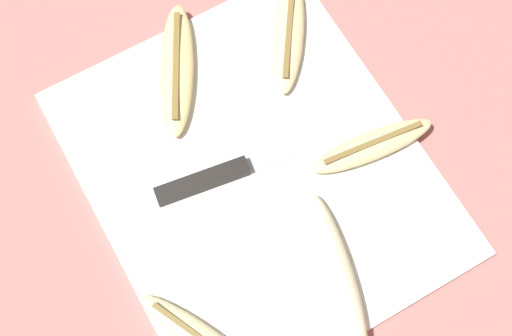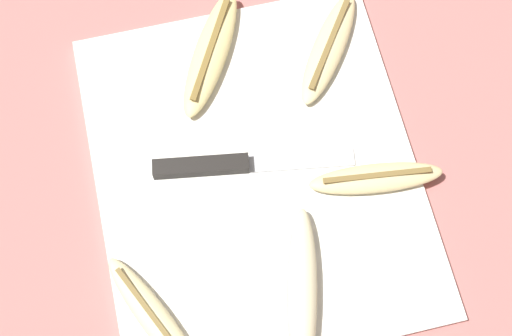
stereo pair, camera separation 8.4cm
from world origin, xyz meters
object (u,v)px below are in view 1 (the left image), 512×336
Objects in this scene: banana_pale_long at (337,272)px; knife at (219,176)px; banana_ripe_center at (289,34)px; banana_mellow_near at (372,146)px; banana_golden_short at (177,69)px.

knife is at bearing -160.65° from banana_pale_long.
banana_ripe_center is 0.18m from banana_mellow_near.
banana_golden_short reaches higher than banana_ripe_center.
knife is 0.15m from banana_golden_short.
knife is 0.19m from banana_mellow_near.
banana_ripe_center is (-0.12, 0.17, 0.00)m from knife.
banana_golden_short is at bearing -173.35° from banana_pale_long.
banana_pale_long is at bearing 28.06° from knife.
banana_pale_long is (0.17, 0.06, 0.01)m from knife.
banana_pale_long is 0.32m from banana_golden_short.
banana_mellow_near is at bearing 36.89° from banana_golden_short.
knife is 1.48× the size of banana_mellow_near.
banana_pale_long reaches higher than banana_ripe_center.
banana_pale_long is at bearing -47.01° from banana_mellow_near.
knife is 1.32× the size of banana_golden_short.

